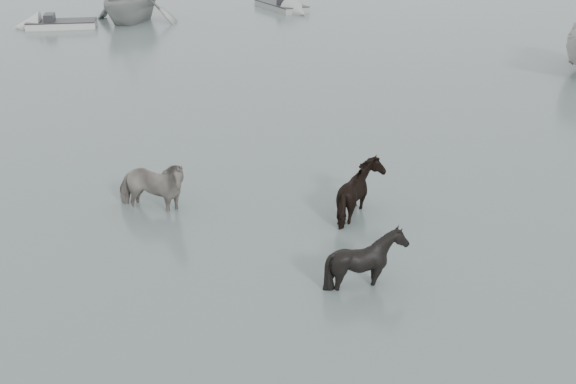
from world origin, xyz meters
name	(u,v)px	position (x,y,z in m)	size (l,w,h in m)	color
ground	(304,255)	(0.00, 0.00, 0.00)	(140.00, 140.00, 0.00)	#505F5B
pony_pinto	(150,178)	(-3.75, 1.88, 0.82)	(0.88, 1.93, 1.63)	black
pony_dark	(363,184)	(1.18, 2.11, 0.78)	(1.56, 1.33, 1.57)	black
pony_black	(367,250)	(1.28, -1.06, 0.73)	(1.18, 1.33, 1.47)	black
skiff_outer	(61,21)	(-14.99, 24.40, 0.38)	(4.97, 1.60, 0.75)	beige
skiff_mid	(281,3)	(-3.94, 31.73, 0.38)	(5.88, 1.60, 0.75)	#989B98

